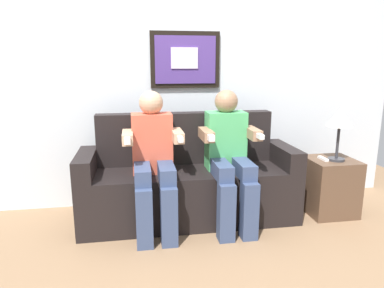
% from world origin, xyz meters
% --- Properties ---
extents(ground_plane, '(5.48, 5.48, 0.00)m').
position_xyz_m(ground_plane, '(0.00, 0.00, 0.00)').
color(ground_plane, '#8C6B4C').
extents(back_wall_assembly, '(4.21, 0.10, 2.60)m').
position_xyz_m(back_wall_assembly, '(0.00, 0.76, 1.30)').
color(back_wall_assembly, silver).
rests_on(back_wall_assembly, ground_plane).
extents(couch, '(1.81, 0.58, 0.90)m').
position_xyz_m(couch, '(0.00, 0.33, 0.31)').
color(couch, black).
rests_on(couch, ground_plane).
extents(person_on_left, '(0.46, 0.56, 1.11)m').
position_xyz_m(person_on_left, '(-0.31, 0.16, 0.61)').
color(person_on_left, '#D8593F').
rests_on(person_on_left, ground_plane).
extents(person_on_right, '(0.46, 0.56, 1.11)m').
position_xyz_m(person_on_right, '(0.31, 0.16, 0.61)').
color(person_on_right, '#4CB266').
rests_on(person_on_right, ground_plane).
extents(side_table_right, '(0.40, 0.40, 0.50)m').
position_xyz_m(side_table_right, '(1.26, 0.22, 0.25)').
color(side_table_right, brown).
rests_on(side_table_right, ground_plane).
extents(table_lamp, '(0.22, 0.22, 0.46)m').
position_xyz_m(table_lamp, '(1.27, 0.18, 0.86)').
color(table_lamp, '#333338').
rests_on(table_lamp, side_table_right).
extents(spare_remote_on_table, '(0.04, 0.13, 0.02)m').
position_xyz_m(spare_remote_on_table, '(1.17, 0.22, 0.51)').
color(spare_remote_on_table, white).
rests_on(spare_remote_on_table, side_table_right).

